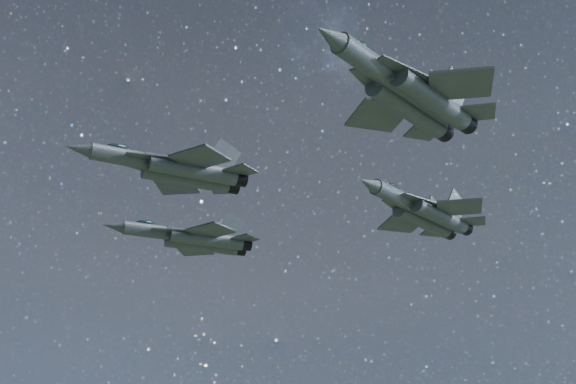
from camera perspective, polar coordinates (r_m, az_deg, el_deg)
name	(u,v)px	position (r m, az deg, el deg)	size (l,w,h in m)	color
jet_lead	(175,169)	(77.05, -8.01, 1.65)	(17.89, 12.77, 4.57)	#374045
jet_left	(192,238)	(85.86, -6.81, -3.28)	(16.48, 11.62, 4.17)	#374045
jet_right	(409,93)	(62.98, 8.59, 6.97)	(19.19, 12.65, 4.91)	#374045
jet_slot	(423,212)	(89.04, 9.60, -1.40)	(19.23, 12.75, 4.90)	#374045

